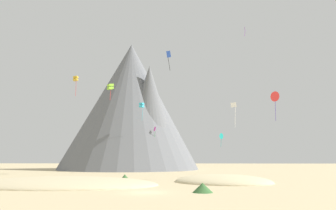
% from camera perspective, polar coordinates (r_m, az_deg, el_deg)
% --- Properties ---
extents(ground_plane, '(400.00, 400.00, 0.00)m').
position_cam_1_polar(ground_plane, '(35.12, -3.97, -15.97)').
color(ground_plane, '#C6B284').
extents(dune_foreground_left, '(26.76, 16.02, 2.37)m').
position_cam_1_polar(dune_foreground_left, '(46.72, -18.87, -13.97)').
color(dune_foreground_left, '#CCBA8E').
rests_on(dune_foreground_left, ground_plane).
extents(dune_foreground_right, '(20.02, 18.95, 2.50)m').
position_cam_1_polar(dune_foreground_right, '(50.33, 10.14, -14.01)').
color(dune_foreground_right, beige).
rests_on(dune_foreground_right, ground_plane).
extents(bush_mid_center, '(3.43, 3.43, 0.78)m').
position_cam_1_polar(bush_mid_center, '(49.41, -16.46, -13.39)').
color(bush_mid_center, '#568442').
rests_on(bush_mid_center, ground_plane).
extents(bush_scatter_east, '(2.39, 2.39, 1.05)m').
position_cam_1_polar(bush_scatter_east, '(54.31, -8.05, -13.20)').
color(bush_scatter_east, '#386633').
rests_on(bush_scatter_east, ground_plane).
extents(bush_ridge_crest, '(2.40, 2.40, 0.58)m').
position_cam_1_polar(bush_ridge_crest, '(49.65, 4.31, -13.85)').
color(bush_ridge_crest, '#668C4C').
rests_on(bush_ridge_crest, ground_plane).
extents(bush_far_right, '(2.91, 2.91, 1.06)m').
position_cam_1_polar(bush_far_right, '(35.13, 6.47, -15.06)').
color(bush_far_right, '#386633').
rests_on(bush_far_right, ground_plane).
extents(rock_massif, '(62.44, 62.44, 45.65)m').
position_cam_1_polar(rock_massif, '(109.77, -6.59, -0.23)').
color(rock_massif, slate).
rests_on(rock_massif, ground_plane).
extents(kite_blue_mid, '(0.94, 0.43, 3.93)m').
position_cam_1_polar(kite_blue_mid, '(59.86, 0.13, 9.06)').
color(kite_blue_mid, blue).
extents(kite_lime_mid, '(1.84, 1.83, 4.18)m').
position_cam_1_polar(kite_lime_mid, '(77.65, -10.69, 3.35)').
color(kite_lime_mid, '#8CD133').
extents(kite_magenta_low, '(0.76, 0.98, 5.35)m').
position_cam_1_polar(kite_magenta_low, '(92.87, -2.49, -4.95)').
color(kite_magenta_low, '#D1339E').
extents(kite_cyan_mid, '(1.54, 1.55, 5.29)m').
position_cam_1_polar(kite_cyan_mid, '(91.00, -4.93, -0.05)').
color(kite_cyan_mid, '#33BCDB').
extents(kite_teal_low, '(1.56, 1.50, 3.89)m').
position_cam_1_polar(kite_teal_low, '(90.15, 9.84, -5.76)').
color(kite_teal_low, teal).
extents(kite_red_mid, '(2.27, 1.44, 6.14)m').
position_cam_1_polar(kite_red_mid, '(66.83, 19.26, 1.47)').
color(kite_red_mid, red).
extents(kite_gold_high, '(1.36, 1.28, 5.85)m').
position_cam_1_polar(kite_gold_high, '(92.63, -16.84, 4.70)').
color(kite_gold_high, gold).
extents(kite_violet_high, '(0.42, 0.83, 2.69)m').
position_cam_1_polar(kite_violet_high, '(90.53, 14.11, 13.45)').
color(kite_violet_high, purple).
extents(kite_white_low, '(1.09, 0.43, 4.54)m').
position_cam_1_polar(kite_white_low, '(56.67, 12.21, -0.70)').
color(kite_white_low, white).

